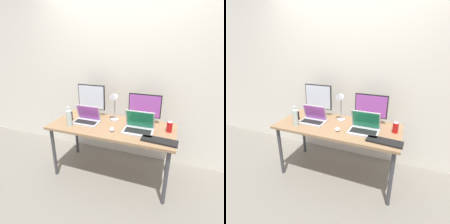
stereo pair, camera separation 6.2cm
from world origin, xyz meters
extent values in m
plane|color=gray|center=(0.00, 0.00, 0.00)|extent=(16.00, 16.00, 0.00)
cube|color=silver|center=(0.00, 0.59, 1.30)|extent=(7.00, 0.08, 2.60)
cylinder|color=#424247|center=(-0.72, -0.29, 0.35)|extent=(0.04, 0.04, 0.71)
cylinder|color=#424247|center=(0.72, -0.29, 0.35)|extent=(0.04, 0.04, 0.71)
cylinder|color=#424247|center=(-0.72, 0.29, 0.35)|extent=(0.04, 0.04, 0.71)
cylinder|color=#424247|center=(0.72, 0.29, 0.35)|extent=(0.04, 0.04, 0.71)
cube|color=#93704C|center=(0.00, 0.00, 0.72)|extent=(1.56, 0.70, 0.03)
cylinder|color=black|center=(-0.41, 0.26, 0.75)|extent=(0.19, 0.19, 0.01)
cylinder|color=black|center=(-0.41, 0.26, 0.79)|extent=(0.03, 0.03, 0.08)
cube|color=black|center=(-0.41, 0.26, 1.00)|extent=(0.41, 0.02, 0.35)
cube|color=silver|center=(-0.41, 0.25, 1.00)|extent=(0.38, 0.01, 0.33)
cylinder|color=black|center=(0.36, 0.24, 0.75)|extent=(0.21, 0.21, 0.01)
cylinder|color=black|center=(0.36, 0.24, 0.78)|extent=(0.03, 0.03, 0.06)
cube|color=black|center=(0.36, 0.24, 0.97)|extent=(0.42, 0.02, 0.30)
cube|color=#A54CB2|center=(0.36, 0.23, 0.97)|extent=(0.40, 0.01, 0.28)
cube|color=silver|center=(-0.34, -0.05, 0.75)|extent=(0.33, 0.21, 0.02)
cube|color=black|center=(-0.34, -0.07, 0.76)|extent=(0.29, 0.11, 0.00)
cube|color=silver|center=(-0.34, 0.02, 0.86)|extent=(0.33, 0.06, 0.20)
cube|color=#A54CB2|center=(-0.34, 0.02, 0.86)|extent=(0.30, 0.05, 0.18)
cube|color=silver|center=(0.35, -0.07, 0.75)|extent=(0.35, 0.24, 0.02)
cube|color=black|center=(0.35, -0.09, 0.76)|extent=(0.30, 0.13, 0.00)
cube|color=silver|center=(0.35, 0.01, 0.87)|extent=(0.35, 0.09, 0.23)
cube|color=#1E8C59|center=(0.35, 0.00, 0.87)|extent=(0.31, 0.08, 0.20)
cube|color=black|center=(0.61, -0.21, 0.75)|extent=(0.39, 0.16, 0.02)
ellipsoid|color=silver|center=(0.05, -0.14, 0.76)|extent=(0.09, 0.11, 0.03)
cylinder|color=silver|center=(-0.49, -0.20, 0.84)|extent=(0.06, 0.06, 0.20)
cone|color=silver|center=(-0.49, -0.20, 0.96)|extent=(0.06, 0.06, 0.03)
cylinder|color=white|center=(-0.49, -0.20, 0.98)|extent=(0.03, 0.03, 0.02)
cylinder|color=red|center=(0.69, 0.06, 0.80)|extent=(0.07, 0.07, 0.12)
cylinder|color=silver|center=(0.69, 0.06, 0.86)|extent=(0.06, 0.06, 0.00)
cylinder|color=black|center=(-0.59, -0.04, 0.80)|extent=(0.07, 0.07, 0.12)
cylinder|color=silver|center=(-0.59, -0.04, 0.86)|extent=(0.06, 0.06, 0.00)
cylinder|color=#B7B7BC|center=(-0.02, 0.17, 0.75)|extent=(0.11, 0.11, 0.01)
cylinder|color=#B7B7BC|center=(-0.02, 0.17, 0.91)|extent=(0.02, 0.02, 0.32)
cone|color=#B7B7BC|center=(-0.02, 0.11, 1.10)|extent=(0.11, 0.12, 0.11)
camera|label=1|loc=(0.69, -1.90, 1.68)|focal=28.00mm
camera|label=2|loc=(0.75, -1.87, 1.68)|focal=28.00mm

